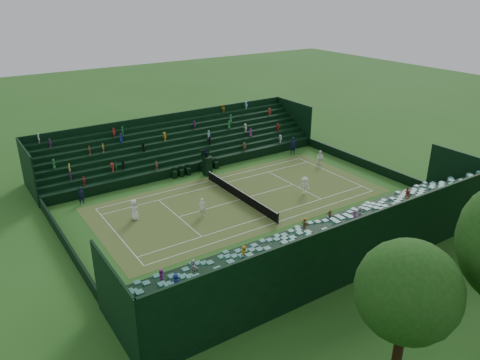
% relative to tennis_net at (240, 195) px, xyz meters
% --- Properties ---
extents(ground, '(160.00, 160.00, 0.00)m').
position_rel_tennis_net_xyz_m(ground, '(0.00, 0.00, -0.53)').
color(ground, '#285C1D').
rests_on(ground, ground).
extents(court_surface, '(12.97, 26.77, 0.01)m').
position_rel_tennis_net_xyz_m(court_surface, '(0.00, 0.00, -0.52)').
color(court_surface, '#2F6E24').
rests_on(court_surface, ground).
extents(perimeter_wall_north, '(17.17, 0.20, 1.00)m').
position_rel_tennis_net_xyz_m(perimeter_wall_north, '(0.00, 15.88, -0.03)').
color(perimeter_wall_north, black).
rests_on(perimeter_wall_north, ground).
extents(perimeter_wall_south, '(17.17, 0.20, 1.00)m').
position_rel_tennis_net_xyz_m(perimeter_wall_south, '(0.00, -15.88, -0.03)').
color(perimeter_wall_south, black).
rests_on(perimeter_wall_south, ground).
extents(perimeter_wall_east, '(0.20, 31.77, 1.00)m').
position_rel_tennis_net_xyz_m(perimeter_wall_east, '(8.48, 0.00, -0.03)').
color(perimeter_wall_east, black).
rests_on(perimeter_wall_east, ground).
extents(perimeter_wall_west, '(0.20, 31.77, 1.00)m').
position_rel_tennis_net_xyz_m(perimeter_wall_west, '(-8.48, 0.00, -0.03)').
color(perimeter_wall_west, black).
rests_on(perimeter_wall_west, ground).
extents(north_grandstand, '(6.60, 32.00, 4.90)m').
position_rel_tennis_net_xyz_m(north_grandstand, '(12.66, 0.00, 1.02)').
color(north_grandstand, black).
rests_on(north_grandstand, ground).
extents(south_grandstand, '(6.60, 32.00, 4.90)m').
position_rel_tennis_net_xyz_m(south_grandstand, '(-12.66, 0.00, 1.02)').
color(south_grandstand, black).
rests_on(south_grandstand, ground).
extents(tennis_net, '(11.67, 0.10, 1.06)m').
position_rel_tennis_net_xyz_m(tennis_net, '(0.00, 0.00, 0.00)').
color(tennis_net, black).
rests_on(tennis_net, ground).
extents(umpire_chair, '(0.96, 0.96, 3.02)m').
position_rel_tennis_net_xyz_m(umpire_chair, '(-7.00, 0.52, 0.77)').
color(umpire_chair, black).
rests_on(umpire_chair, ground).
extents(courtside_chairs, '(0.50, 5.47, 1.09)m').
position_rel_tennis_net_xyz_m(courtside_chairs, '(-8.18, -0.25, -0.12)').
color(courtside_chairs, black).
rests_on(courtside_chairs, ground).
extents(player_near_west, '(0.93, 0.63, 1.85)m').
position_rel_tennis_net_xyz_m(player_near_west, '(-1.65, -9.68, 0.40)').
color(player_near_west, white).
rests_on(player_near_west, ground).
extents(player_near_east, '(0.72, 0.71, 1.68)m').
position_rel_tennis_net_xyz_m(player_near_east, '(0.91, -4.52, 0.31)').
color(player_near_east, white).
rests_on(player_near_east, ground).
extents(player_far_west, '(0.95, 0.83, 1.65)m').
position_rel_tennis_net_xyz_m(player_far_west, '(-2.73, 12.49, 0.30)').
color(player_far_west, white).
rests_on(player_far_west, ground).
extents(player_far_east, '(1.27, 1.00, 1.73)m').
position_rel_tennis_net_xyz_m(player_far_east, '(2.29, 5.88, 0.34)').
color(player_far_east, white).
rests_on(player_far_east, ground).
extents(line_judge_north, '(0.68, 0.85, 2.03)m').
position_rel_tennis_net_xyz_m(line_judge_north, '(-7.19, 12.30, 0.49)').
color(line_judge_north, black).
rests_on(line_judge_north, ground).
extents(line_judge_south, '(0.44, 0.62, 1.60)m').
position_rel_tennis_net_xyz_m(line_judge_south, '(-7.33, -12.54, 0.28)').
color(line_judge_south, black).
rests_on(line_judge_south, ground).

